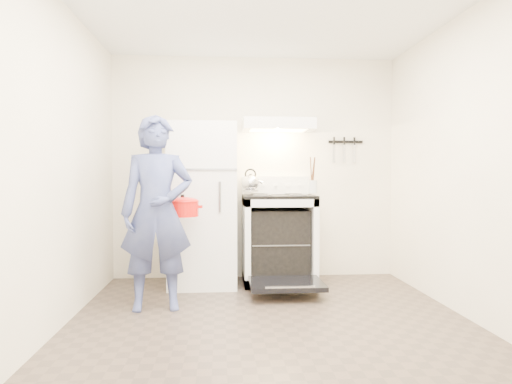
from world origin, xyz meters
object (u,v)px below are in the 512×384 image
at_px(stove_body, 278,240).
at_px(tea_kettle, 250,182).
at_px(dutch_oven, 183,209).
at_px(person, 157,212).
at_px(refrigerator, 203,205).

relative_size(stove_body, tea_kettle, 3.25).
bearing_deg(dutch_oven, person, -130.80).
distance_m(refrigerator, stove_body, 0.90).
xyz_separation_m(refrigerator, dutch_oven, (-0.16, -0.64, 0.00)).
bearing_deg(refrigerator, tea_kettle, 13.50).
bearing_deg(stove_body, refrigerator, -178.23).
xyz_separation_m(refrigerator, person, (-0.36, -0.87, -0.01)).
height_order(stove_body, dutch_oven, dutch_oven).
bearing_deg(person, tea_kettle, 41.96).
xyz_separation_m(stove_body, tea_kettle, (-0.30, 0.10, 0.63)).
distance_m(stove_body, dutch_oven, 1.24).
bearing_deg(dutch_oven, tea_kettle, 48.39).
relative_size(refrigerator, stove_body, 1.85).
xyz_separation_m(stove_body, person, (-1.17, -0.90, 0.38)).
distance_m(stove_body, tea_kettle, 0.70).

